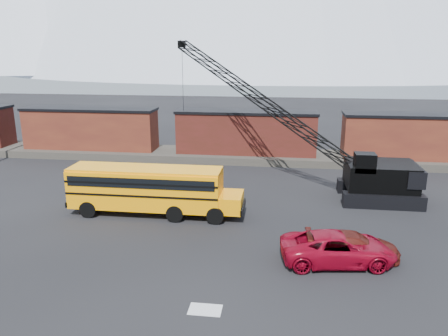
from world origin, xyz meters
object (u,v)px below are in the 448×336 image
object	(u,v)px
maroon_suv	(352,246)
crawler_crane	(259,99)
school_bus	(151,188)
red_pickup	(338,248)

from	to	relation	value
maroon_suv	crawler_crane	world-z (taller)	crawler_crane
maroon_suv	crawler_crane	size ratio (longest dim) A/B	0.25
maroon_suv	crawler_crane	xyz separation A→B (m)	(-5.83, 14.49, 5.97)
school_bus	red_pickup	distance (m)	12.72
school_bus	crawler_crane	distance (m)	12.64
maroon_suv	crawler_crane	distance (m)	16.72
school_bus	maroon_suv	xyz separation A→B (m)	(12.30, -4.79, -1.09)
red_pickup	crawler_crane	size ratio (longest dim) A/B	0.29
red_pickup	maroon_suv	world-z (taller)	red_pickup
school_bus	crawler_crane	world-z (taller)	crawler_crane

